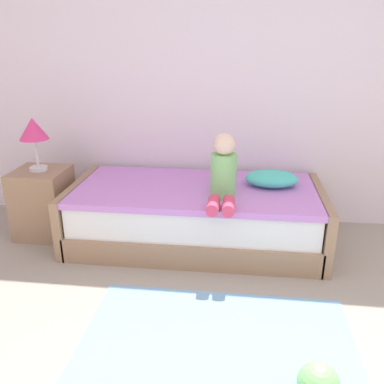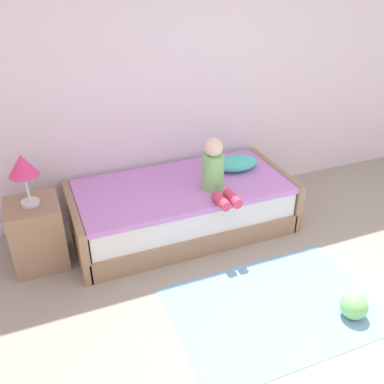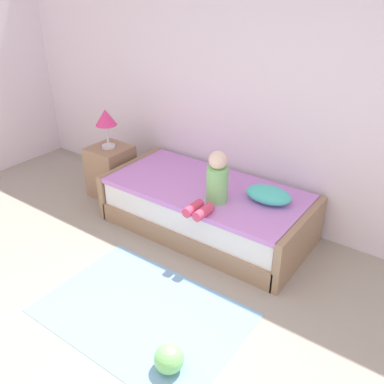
% 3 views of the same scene
% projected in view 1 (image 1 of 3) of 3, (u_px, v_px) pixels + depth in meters
% --- Properties ---
extents(wall_rear, '(7.20, 0.10, 2.90)m').
position_uv_depth(wall_rear, '(262.00, 64.00, 3.53)').
color(wall_rear, white).
rests_on(wall_rear, ground).
extents(bed, '(2.11, 1.00, 0.50)m').
position_uv_depth(bed, '(195.00, 215.00, 3.46)').
color(bed, '#997556').
rests_on(bed, ground).
extents(nightstand, '(0.44, 0.44, 0.60)m').
position_uv_depth(nightstand, '(44.00, 203.00, 3.58)').
color(nightstand, '#997556').
rests_on(nightstand, ground).
extents(table_lamp, '(0.24, 0.24, 0.45)m').
position_uv_depth(table_lamp, '(33.00, 131.00, 3.36)').
color(table_lamp, silver).
rests_on(table_lamp, nightstand).
extents(child_figure, '(0.20, 0.51, 0.50)m').
position_uv_depth(child_figure, '(223.00, 173.00, 3.06)').
color(child_figure, '#7FC672').
rests_on(child_figure, bed).
extents(pillow, '(0.44, 0.30, 0.13)m').
position_uv_depth(pillow, '(272.00, 179.00, 3.37)').
color(pillow, '#4CCCBC').
rests_on(pillow, bed).
extents(toy_ball, '(0.21, 0.21, 0.21)m').
position_uv_depth(toy_ball, '(318.00, 384.00, 1.95)').
color(toy_ball, '#7FD872').
rests_on(toy_ball, ground).
extents(area_rug, '(1.60, 1.10, 0.01)m').
position_uv_depth(area_rug, '(217.00, 348.00, 2.31)').
color(area_rug, '#7AA8CC').
rests_on(area_rug, ground).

